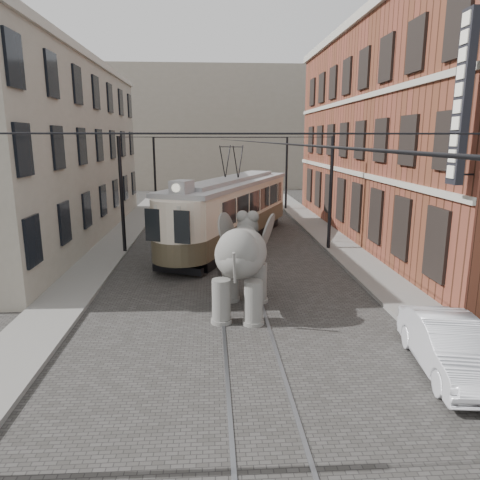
{
  "coord_description": "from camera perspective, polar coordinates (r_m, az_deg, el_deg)",
  "views": [
    {
      "loc": [
        -1.06,
        -17.06,
        5.87
      ],
      "look_at": [
        0.02,
        -0.45,
        2.1
      ],
      "focal_mm": 33.54,
      "sensor_mm": 36.0,
      "label": 1
    }
  ],
  "objects": [
    {
      "name": "parked_car",
      "position": [
        12.92,
        25.1,
        -12.13
      ],
      "size": [
        2.01,
        4.39,
        1.4
      ],
      "primitive_type": "imported",
      "rotation": [
        0.0,
        0.0,
        -0.13
      ],
      "color": "silver",
      "rests_on": "ground"
    },
    {
      "name": "catenary",
      "position": [
        22.26,
        -1.47,
        5.35
      ],
      "size": [
        11.0,
        30.2,
        6.0
      ],
      "primitive_type": null,
      "color": "black",
      "rests_on": "ground"
    },
    {
      "name": "ground",
      "position": [
        18.07,
        -0.15,
        -6.19
      ],
      "size": [
        120.0,
        120.0,
        0.0
      ],
      "primitive_type": "plane",
      "color": "#3D3B38"
    },
    {
      "name": "sidewalk_right",
      "position": [
        19.35,
        17.96,
        -5.31
      ],
      "size": [
        2.0,
        60.0,
        0.15
      ],
      "primitive_type": "cube",
      "color": "slate",
      "rests_on": "ground"
    },
    {
      "name": "stucco_building",
      "position": [
        28.84,
        -24.26,
        9.93
      ],
      "size": [
        7.0,
        24.0,
        10.0
      ],
      "primitive_type": "cube",
      "color": "gray",
      "rests_on": "ground"
    },
    {
      "name": "tram",
      "position": [
        25.4,
        -1.05,
        5.69
      ],
      "size": [
        8.1,
        13.82,
        5.49
      ],
      "primitive_type": null,
      "rotation": [
        0.0,
        0.0,
        -0.41
      ],
      "color": "beige",
      "rests_on": "ground"
    },
    {
      "name": "elephant",
      "position": [
        15.26,
        0.14,
        -3.37
      ],
      "size": [
        3.87,
        5.78,
        3.26
      ],
      "primitive_type": null,
      "rotation": [
        0.0,
        0.0,
        -0.19
      ],
      "color": "slate",
      "rests_on": "ground"
    },
    {
      "name": "brick_building",
      "position": [
        28.71,
        21.63,
        12.15
      ],
      "size": [
        8.0,
        26.0,
        12.0
      ],
      "primitive_type": "cube",
      "color": "brown",
      "rests_on": "ground"
    },
    {
      "name": "tram_rails",
      "position": [
        18.07,
        -0.15,
        -6.16
      ],
      "size": [
        1.54,
        80.0,
        0.02
      ],
      "primitive_type": null,
      "color": "slate",
      "rests_on": "ground"
    },
    {
      "name": "sidewalk_left",
      "position": [
        18.82,
        -20.43,
        -6.01
      ],
      "size": [
        2.0,
        60.0,
        0.15
      ],
      "primitive_type": "cube",
      "color": "slate",
      "rests_on": "ground"
    },
    {
      "name": "distant_block",
      "position": [
        57.08,
        -2.73,
        13.89
      ],
      "size": [
        28.0,
        10.0,
        14.0
      ],
      "primitive_type": "cube",
      "color": "gray",
      "rests_on": "ground"
    }
  ]
}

